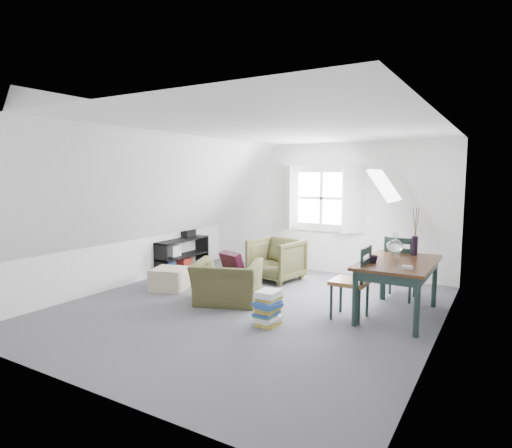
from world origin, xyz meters
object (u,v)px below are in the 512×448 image
Objects in this scene: armchair_far at (276,280)px; armchair_near at (227,303)px; media_shelf at (179,257)px; dining_chair_near at (353,281)px; ottoman at (170,279)px; dining_chair_far at (400,266)px; dining_table at (398,268)px; magazine_stack at (268,308)px.

armchair_near is at bearing -79.27° from armchair_far.
armchair_near is 0.76× the size of media_shelf.
media_shelf is (-1.98, 1.23, 0.29)m from armchair_near.
dining_chair_near reaches higher than armchair_near.
ottoman is (-1.23, -1.46, 0.18)m from armchair_far.
dining_chair_near is at bearing 59.03° from dining_chair_far.
dining_table reaches higher than magazine_stack.
armchair_far reaches higher than ottoman.
ottoman is 3.10m from dining_chair_near.
armchair_near is 0.64× the size of dining_table.
dining_chair_near is (3.08, 0.13, 0.33)m from ottoman.
magazine_stack is at bearing 43.79° from dining_chair_far.
dining_table is at bearing 176.43° from armchair_near.
dining_chair_far is 0.78× the size of media_shelf.
armchair_far is at bearing 115.36° from magazine_stack.
armchair_far is 1.90× the size of magazine_stack.
dining_table is 1.54× the size of dining_chair_near.
dining_chair_near reaches higher than media_shelf.
armchair_near is at bearing 19.06° from dining_chair_far.
media_shelf is 3.43m from magazine_stack.
armchair_far is at bearing 49.92° from ottoman.
dining_table is (3.56, 0.55, 0.48)m from ottoman.
dining_chair_near reaches higher than armchair_far.
armchair_near is 2.68m from dining_chair_far.
dining_chair_near is 3.93m from media_shelf.
dining_chair_far is at bearing 4.02° from media_shelf.
magazine_stack is (2.96, -1.74, -0.07)m from media_shelf.
armchair_far is at bearing 10.98° from media_shelf.
media_shelf is at bearing 123.71° from ottoman.
magazine_stack is (0.98, -0.51, 0.22)m from armchair_near.
armchair_near is 1.91m from dining_chair_near.
ottoman is at bearing -55.98° from media_shelf.
dining_chair_near is at bearing -25.85° from armchair_far.
armchair_near is at bearing -60.12° from dining_chair_near.
media_shelf is (-1.96, -0.37, 0.29)m from armchair_far.
media_shelf is at bearing -11.96° from dining_chair_far.
dining_chair_far is at bearing 7.27° from armchair_far.
dining_table is 4.34m from media_shelf.
dining_table reaches higher than armchair_near.
dining_table reaches higher than ottoman.
dining_table is at bearing -11.47° from armchair_far.
ottoman is 0.54× the size of dining_chair_far.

